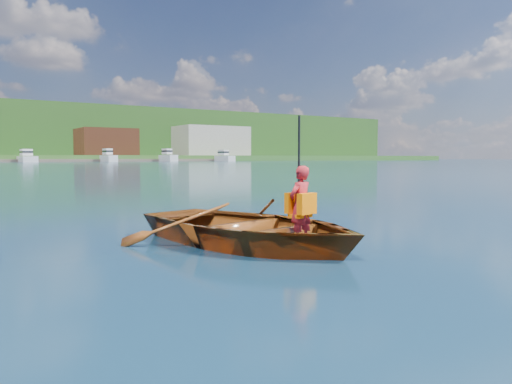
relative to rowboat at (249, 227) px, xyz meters
The scene contains 3 objects.
ground 1.40m from the rowboat, 152.69° to the right, with size 600.00×600.00×0.00m.
rowboat is the anchor object (origin of this frame).
child_paddler 1.00m from the rowboat, 66.48° to the right, with size 0.47×0.41×1.88m.
Camera 1 is at (-2.79, -5.92, 1.36)m, focal length 35.00 mm.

